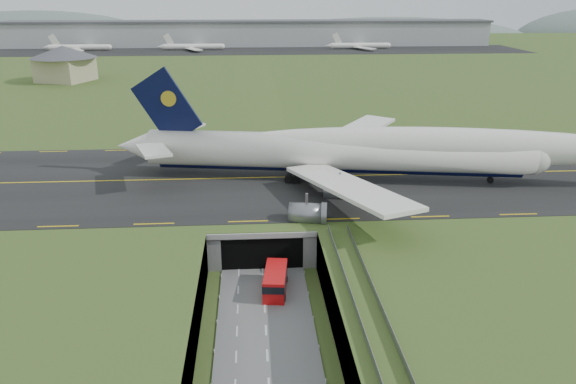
{
  "coord_description": "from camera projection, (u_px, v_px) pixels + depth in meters",
  "views": [
    {
      "loc": [
        -1.27,
        -66.25,
        38.88
      ],
      "look_at": [
        4.59,
        20.0,
        7.85
      ],
      "focal_mm": 35.0,
      "sensor_mm": 36.0,
      "label": 1
    }
  ],
  "objects": [
    {
      "name": "distant_hills",
      "position": [
        325.0,
        44.0,
        484.66
      ],
      "size": [
        700.0,
        91.0,
        60.0
      ],
      "color": "slate",
      "rests_on": "ground"
    },
    {
      "name": "shuttle_tram",
      "position": [
        275.0,
        281.0,
        76.3
      ],
      "size": [
        3.82,
        8.05,
        3.16
      ],
      "rotation": [
        0.0,
        0.0,
        -0.12
      ],
      "color": "red",
      "rests_on": "ground"
    },
    {
      "name": "cargo_terminal",
      "position": [
        250.0,
        33.0,
        351.86
      ],
      "size": [
        320.0,
        67.0,
        15.6
      ],
      "color": "#B2B2B2",
      "rests_on": "ground"
    },
    {
      "name": "jumbo_jet",
      "position": [
        376.0,
        151.0,
        101.49
      ],
      "size": [
        98.29,
        61.97,
        20.78
      ],
      "rotation": [
        0.0,
        0.0,
        -0.17
      ],
      "color": "white",
      "rests_on": "ground"
    },
    {
      "name": "tunnel_portal",
      "position": [
        261.0,
        226.0,
        89.99
      ],
      "size": [
        17.0,
        22.3,
        6.0
      ],
      "color": "gray",
      "rests_on": "ground"
    },
    {
      "name": "guideway",
      "position": [
        378.0,
        345.0,
        56.38
      ],
      "size": [
        3.0,
        53.0,
        7.05
      ],
      "color": "#A8A8A3",
      "rests_on": "ground"
    },
    {
      "name": "taxiway",
      "position": [
        259.0,
        178.0,
        104.36
      ],
      "size": [
        800.0,
        44.0,
        0.18
      ],
      "primitive_type": "cube",
      "color": "black",
      "rests_on": "airfield_deck"
    },
    {
      "name": "airfield_deck",
      "position": [
        264.0,
        278.0,
        74.41
      ],
      "size": [
        800.0,
        800.0,
        6.0
      ],
      "primitive_type": "cube",
      "color": "gray",
      "rests_on": "ground"
    },
    {
      "name": "service_building",
      "position": [
        64.0,
        60.0,
        213.59
      ],
      "size": [
        31.8,
        31.8,
        13.44
      ],
      "rotation": [
        0.0,
        0.0,
        -0.36
      ],
      "color": "tan",
      "rests_on": "ground"
    },
    {
      "name": "ground",
      "position": [
        264.0,
        298.0,
        75.43
      ],
      "size": [
        900.0,
        900.0,
        0.0
      ],
      "primitive_type": "plane",
      "color": "#3D5622",
      "rests_on": "ground"
    },
    {
      "name": "trench_road",
      "position": [
        266.0,
        329.0,
        68.35
      ],
      "size": [
        12.0,
        75.0,
        0.2
      ],
      "primitive_type": "cube",
      "color": "slate",
      "rests_on": "ground"
    }
  ]
}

